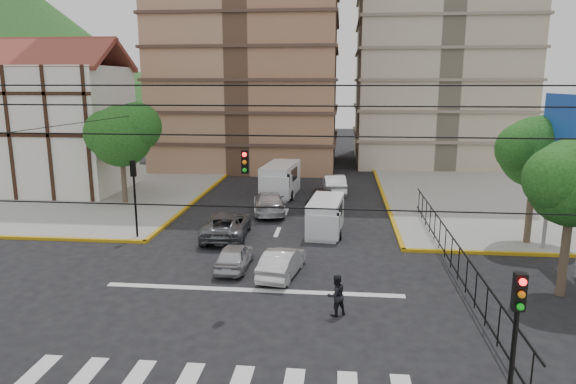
# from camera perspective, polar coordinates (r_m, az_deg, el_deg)

# --- Properties ---
(ground) EXTENTS (160.00, 160.00, 0.00)m
(ground) POSITION_cam_1_polar(r_m,az_deg,el_deg) (21.53, -4.50, -12.06)
(ground) COLOR black
(ground) RESTS_ON ground
(sidewalk_nw) EXTENTS (26.00, 26.00, 0.15)m
(sidewalk_nw) POSITION_cam_1_polar(r_m,az_deg,el_deg) (46.69, -24.72, 0.23)
(sidewalk_nw) COLOR gray
(sidewalk_nw) RESTS_ON ground
(sidewalk_ne) EXTENTS (26.00, 26.00, 0.15)m
(sidewalk_ne) POSITION_cam_1_polar(r_m,az_deg,el_deg) (43.47, 27.80, -0.87)
(sidewalk_ne) COLOR gray
(sidewalk_ne) RESTS_ON ground
(stop_line) EXTENTS (13.00, 0.40, 0.01)m
(stop_line) POSITION_cam_1_polar(r_m,az_deg,el_deg) (22.62, -3.95, -10.82)
(stop_line) COLOR silver
(stop_line) RESTS_ON ground
(tudor_building) EXTENTS (10.80, 8.05, 12.23)m
(tudor_building) POSITION_cam_1_polar(r_m,az_deg,el_deg) (45.49, -24.20, 6.60)
(tudor_building) COLOR silver
(tudor_building) RESTS_ON ground
(distant_hill) EXTENTS (70.00, 70.00, 28.00)m
(distant_hill) POSITION_cam_1_polar(r_m,az_deg,el_deg) (106.96, -28.29, 13.53)
(distant_hill) COLOR #1D541C
(distant_hill) RESTS_ON ground
(park_fence) EXTENTS (0.10, 22.50, 1.66)m
(park_fence) POSITION_cam_1_polar(r_m,az_deg,el_deg) (25.95, 17.58, -8.31)
(park_fence) COLOR black
(park_fence) RESTS_ON ground
(billboard) EXTENTS (0.36, 6.20, 8.10)m
(billboard) POSITION_cam_1_polar(r_m,az_deg,el_deg) (27.67, 28.92, 4.79)
(billboard) COLOR slate
(billboard) RESTS_ON ground
(tree_park_a) EXTENTS (4.41, 3.60, 6.83)m
(tree_park_a) POSITION_cam_1_polar(r_m,az_deg,el_deg) (23.63, 29.31, 1.31)
(tree_park_a) COLOR #473828
(tree_park_a) RESTS_ON ground
(tree_park_c) EXTENTS (4.65, 3.80, 7.25)m
(tree_park_c) POSITION_cam_1_polar(r_m,az_deg,el_deg) (30.39, 25.98, 4.35)
(tree_park_c) COLOR #473828
(tree_park_c) RESTS_ON ground
(tree_tudor) EXTENTS (5.39, 4.40, 7.43)m
(tree_tudor) POSITION_cam_1_polar(r_m,az_deg,el_deg) (38.75, -17.95, 6.24)
(tree_tudor) COLOR #473828
(tree_tudor) RESTS_ON ground
(traffic_light_se) EXTENTS (0.28, 0.22, 4.40)m
(traffic_light_se) POSITION_cam_1_polar(r_m,az_deg,el_deg) (13.51, 23.94, -13.96)
(traffic_light_se) COLOR black
(traffic_light_se) RESTS_ON ground
(traffic_light_nw) EXTENTS (0.28, 0.22, 4.40)m
(traffic_light_nw) POSITION_cam_1_polar(r_m,az_deg,el_deg) (29.97, -16.72, 0.65)
(traffic_light_nw) COLOR black
(traffic_light_nw) RESTS_ON ground
(traffic_light_hanging) EXTENTS (18.00, 9.12, 0.92)m
(traffic_light_hanging) POSITION_cam_1_polar(r_m,az_deg,el_deg) (17.89, -5.97, 2.70)
(traffic_light_hanging) COLOR black
(traffic_light_hanging) RESTS_ON ground
(van_right_lane) EXTENTS (2.19, 4.66, 2.03)m
(van_right_lane) POSITION_cam_1_polar(r_m,az_deg,el_deg) (30.40, 4.18, -2.82)
(van_right_lane) COLOR silver
(van_right_lane) RESTS_ON ground
(van_left_lane) EXTENTS (2.74, 5.76, 2.50)m
(van_left_lane) POSITION_cam_1_polar(r_m,az_deg,el_deg) (40.25, -0.90, 1.27)
(van_left_lane) COLOR silver
(van_left_lane) RESTS_ON ground
(car_silver_front_left) EXTENTS (1.50, 3.62, 1.23)m
(car_silver_front_left) POSITION_cam_1_polar(r_m,az_deg,el_deg) (25.00, -5.95, -7.08)
(car_silver_front_left) COLOR silver
(car_silver_front_left) RESTS_ON ground
(car_white_front_right) EXTENTS (2.01, 4.09, 1.29)m
(car_white_front_right) POSITION_cam_1_polar(r_m,az_deg,el_deg) (23.95, -0.67, -7.81)
(car_white_front_right) COLOR silver
(car_white_front_right) RESTS_ON ground
(car_grey_mid_left) EXTENTS (2.76, 5.44, 1.47)m
(car_grey_mid_left) POSITION_cam_1_polar(r_m,az_deg,el_deg) (29.88, -6.81, -3.63)
(car_grey_mid_left) COLOR #595C61
(car_grey_mid_left) RESTS_ON ground
(car_silver_rear_left) EXTENTS (2.92, 5.42, 1.49)m
(car_silver_rear_left) POSITION_cam_1_polar(r_m,az_deg,el_deg) (35.03, -2.11, -1.18)
(car_silver_rear_left) COLOR #BCBDC2
(car_silver_rear_left) RESTS_ON ground
(car_darkgrey_mid_right) EXTENTS (2.41, 4.67, 1.52)m
(car_darkgrey_mid_right) POSITION_cam_1_polar(r_m,az_deg,el_deg) (36.48, 3.81, -0.64)
(car_darkgrey_mid_right) COLOR #28292B
(car_darkgrey_mid_right) RESTS_ON ground
(car_white_rear_right) EXTENTS (2.06, 4.80, 1.54)m
(car_white_rear_right) POSITION_cam_1_polar(r_m,az_deg,el_deg) (41.41, 5.16, 0.90)
(car_white_rear_right) COLOR white
(car_white_rear_right) RESTS_ON ground
(pedestrian_crosswalk) EXTENTS (1.00, 0.96, 1.63)m
(pedestrian_crosswalk) POSITION_cam_1_polar(r_m,az_deg,el_deg) (20.12, 5.36, -11.34)
(pedestrian_crosswalk) COLOR black
(pedestrian_crosswalk) RESTS_ON ground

